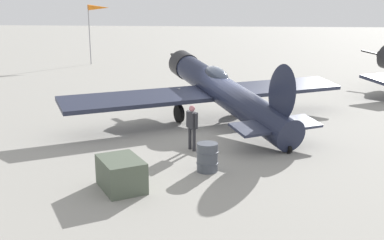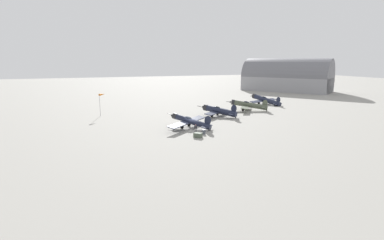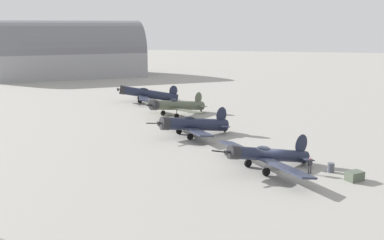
{
  "view_description": "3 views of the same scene",
  "coord_description": "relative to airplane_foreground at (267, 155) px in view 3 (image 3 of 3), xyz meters",
  "views": [
    {
      "loc": [
        -3.24,
        17.93,
        4.62
      ],
      "look_at": [
        0.54,
        3.7,
        1.1
      ],
      "focal_mm": 40.36,
      "sensor_mm": 36.0,
      "label": 1
    },
    {
      "loc": [
        21.07,
        59.22,
        14.48
      ],
      "look_at": [
        0.0,
        -0.0,
        1.8
      ],
      "focal_mm": 28.16,
      "sensor_mm": 36.0,
      "label": 2
    },
    {
      "loc": [
        42.56,
        2.82,
        13.79
      ],
      "look_at": [
        -13.24,
        -11.23,
        1.6
      ],
      "focal_mm": 42.09,
      "sensor_mm": 36.0,
      "label": 3
    }
  ],
  "objects": [
    {
      "name": "equipment_crate",
      "position": [
        1.18,
        8.01,
        -1.08
      ],
      "size": [
        1.78,
        1.81,
        0.86
      ],
      "rotation": [
        0.0,
        0.0,
        2.31
      ],
      "color": "#4C5647",
      "rests_on": "ground_plane"
    },
    {
      "name": "fuel_drum",
      "position": [
        -0.8,
        6.05,
        -1.06
      ],
      "size": [
        0.68,
        0.68,
        0.89
      ],
      "color": "#474C56",
      "rests_on": "ground_plane"
    },
    {
      "name": "airplane_outer_stand",
      "position": [
        -34.85,
        -24.72,
        -0.09
      ],
      "size": [
        12.31,
        11.24,
        3.41
      ],
      "rotation": [
        0.0,
        0.0,
        5.09
      ],
      "color": "#1E2338",
      "rests_on": "ground_plane"
    },
    {
      "name": "airplane_foreground",
      "position": [
        0.0,
        0.0,
        0.0
      ],
      "size": [
        11.35,
        10.21,
        3.19
      ],
      "rotation": [
        0.0,
        0.0,
        5.43
      ],
      "color": "#1E2338",
      "rests_on": "ground_plane"
    },
    {
      "name": "ground_plane",
      "position": [
        -0.33,
        0.38,
        -1.51
      ],
      "size": [
        400.0,
        400.0,
        0.0
      ],
      "primitive_type": "plane",
      "color": "gray"
    },
    {
      "name": "distant_hangar",
      "position": [
        -68.07,
        -58.52,
        4.05
      ],
      "size": [
        36.37,
        41.14,
        17.06
      ],
      "rotation": [
        0.0,
        0.0,
        5.34
      ],
      "color": "#939399",
      "rests_on": "ground_plane"
    },
    {
      "name": "ground_crew_mechanic",
      "position": [
        0.21,
        4.08,
        -0.53
      ],
      "size": [
        0.47,
        0.47,
        1.62
      ],
      "rotation": [
        0.0,
        0.0,
        0.79
      ],
      "color": "#2D2D33",
      "rests_on": "ground_plane"
    },
    {
      "name": "airplane_far_line",
      "position": [
        -23.24,
        -15.82,
        0.12
      ],
      "size": [
        10.75,
        10.77,
        3.33
      ],
      "rotation": [
        0.0,
        0.0,
        5.7
      ],
      "color": "#4C5442",
      "rests_on": "ground_plane"
    },
    {
      "name": "airplane_mid_apron",
      "position": [
        -11.42,
        -10.27,
        -0.01
      ],
      "size": [
        9.11,
        9.3,
        3.48
      ],
      "rotation": [
        0.0,
        0.0,
        5.41
      ],
      "color": "#1E2338",
      "rests_on": "ground_plane"
    }
  ]
}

